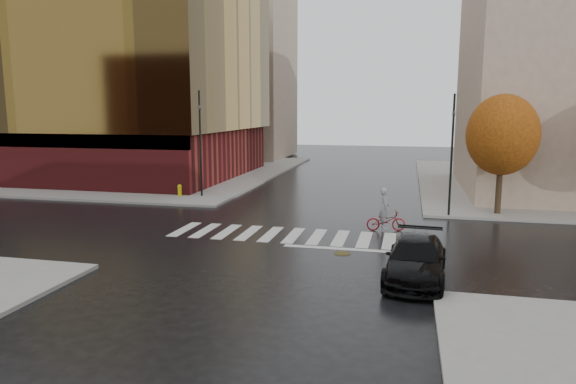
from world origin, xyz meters
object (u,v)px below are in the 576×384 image
object	(u,v)px
cyclist	(385,216)
traffic_light_nw	(200,137)
fire_hydrant	(180,190)
traffic_light_ne	(452,148)
sedan	(416,259)

from	to	relation	value
cyclist	traffic_light_nw	size ratio (longest dim) A/B	0.31
fire_hydrant	traffic_light_ne	bearing A→B (deg)	-7.64
sedan	traffic_light_ne	bearing A→B (deg)	84.33
cyclist	fire_hydrant	xyz separation A→B (m)	(-13.61, 6.10, -0.14)
sedan	cyclist	world-z (taller)	cyclist
cyclist	traffic_light_nw	distance (m)	14.27
cyclist	sedan	bearing A→B (deg)	179.37
sedan	traffic_light_ne	world-z (taller)	traffic_light_ne
traffic_light_nw	traffic_light_ne	distance (m)	15.72
sedan	cyclist	size ratio (longest dim) A/B	2.32
sedan	traffic_light_ne	size ratio (longest dim) A/B	0.75
traffic_light_nw	traffic_light_ne	xyz separation A→B (m)	(15.48, -2.70, -0.24)
traffic_light_nw	fire_hydrant	distance (m)	3.72
traffic_light_nw	fire_hydrant	bearing A→B (deg)	-67.91
traffic_light_ne	cyclist	bearing A→B (deg)	33.11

